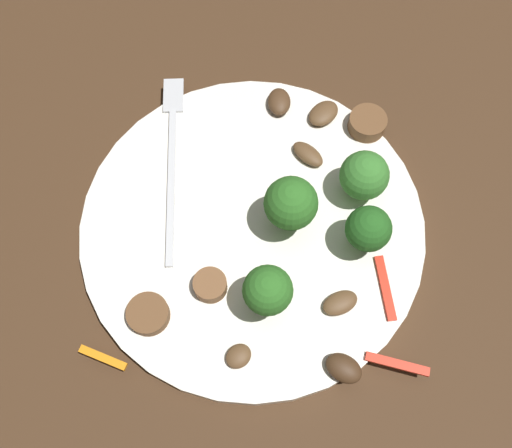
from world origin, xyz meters
The scene contains 19 objects.
ground_plane centered at (0.00, 0.00, 0.00)m, with size 1.40×1.40×0.00m, color #422B19.
plate centered at (0.00, 0.00, 0.01)m, with size 0.28×0.28×0.01m, color white.
fork centered at (0.07, 0.07, 0.02)m, with size 0.18×0.02×0.00m.
broccoli_floret_0 centered at (0.00, -0.03, 0.05)m, with size 0.04×0.04×0.06m.
broccoli_floret_1 centered at (-0.07, -0.01, 0.05)m, with size 0.04×0.04×0.06m.
broccoli_floret_2 centered at (0.03, -0.09, 0.04)m, with size 0.04×0.04×0.05m.
broccoli_floret_3 centered at (-0.02, -0.09, 0.05)m, with size 0.04×0.04×0.05m.
sausage_slice_0 centered at (-0.08, 0.08, 0.02)m, with size 0.03×0.03×0.01m, color brown.
sausage_slice_1 centered at (-0.05, 0.03, 0.02)m, with size 0.03×0.03×0.01m, color brown.
sausage_slice_2 centered at (0.09, -0.10, 0.02)m, with size 0.03×0.03×0.01m, color brown.
mushroom_0 centered at (-0.07, -0.07, 0.02)m, with size 0.03×0.02×0.01m, color brown.
mushroom_1 centered at (-0.11, 0.01, 0.02)m, with size 0.02×0.02×0.01m, color brown.
mushroom_2 centered at (0.06, -0.05, 0.02)m, with size 0.03×0.02×0.01m, color brown.
mushroom_3 centered at (-0.12, -0.07, 0.02)m, with size 0.03×0.02×0.01m, color #422B19.
mushroom_4 centered at (0.11, -0.03, 0.02)m, with size 0.03×0.02×0.01m, color #4C331E.
mushroom_5 centered at (0.10, -0.06, 0.02)m, with size 0.03×0.02×0.01m, color brown.
pepper_strip_0 centered at (-0.12, -0.11, 0.02)m, with size 0.05×0.01×0.00m, color red.
pepper_strip_1 centered at (-0.11, 0.11, 0.02)m, with size 0.04×0.01×0.00m, color orange.
pepper_strip_2 centered at (-0.06, -0.10, 0.02)m, with size 0.05×0.01×0.00m, color red.
Camera 1 is at (-0.18, 0.00, 0.45)m, focal length 40.43 mm.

